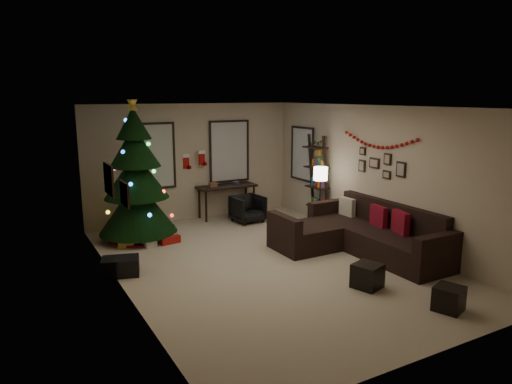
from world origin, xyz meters
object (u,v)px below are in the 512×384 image
(sofa, at_px, (359,236))
(bookshelf, at_px, (318,181))
(christmas_tree, at_px, (136,181))
(desk, at_px, (227,189))
(desk_chair, at_px, (248,209))

(sofa, bearing_deg, bookshelf, 76.23)
(bookshelf, bearing_deg, christmas_tree, 168.29)
(christmas_tree, height_order, sofa, christmas_tree)
(sofa, xyz_separation_m, bookshelf, (0.49, 1.99, 0.68))
(sofa, relative_size, bookshelf, 1.48)
(christmas_tree, bearing_deg, bookshelf, -11.71)
(desk, bearing_deg, desk_chair, -71.29)
(desk_chair, xyz_separation_m, bookshelf, (1.32, -0.89, 0.67))
(sofa, bearing_deg, christmas_tree, 140.54)
(sofa, bearing_deg, desk, 106.63)
(desk_chair, bearing_deg, desk, 103.84)
(christmas_tree, bearing_deg, desk, 17.24)
(desk, relative_size, desk_chair, 2.29)
(desk_chair, bearing_deg, bookshelf, -38.67)
(sofa, relative_size, desk_chair, 4.80)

